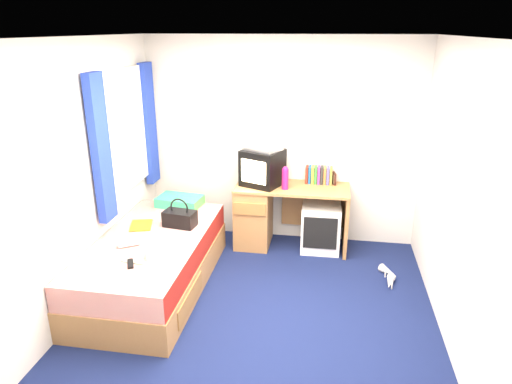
% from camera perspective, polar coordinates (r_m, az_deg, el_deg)
% --- Properties ---
extents(ground, '(3.40, 3.40, 0.00)m').
position_cam_1_polar(ground, '(4.33, 0.20, -14.90)').
color(ground, '#0C1438').
rests_on(ground, ground).
extents(room_shell, '(3.40, 3.40, 3.40)m').
position_cam_1_polar(room_shell, '(3.69, 0.23, 3.92)').
color(room_shell, white).
rests_on(room_shell, ground).
extents(bed, '(1.01, 2.00, 0.54)m').
position_cam_1_polar(bed, '(4.69, -12.73, -8.62)').
color(bed, '#A67645').
rests_on(bed, ground).
extents(pillow, '(0.53, 0.37, 0.11)m').
position_cam_1_polar(pillow, '(5.29, -9.51, -1.14)').
color(pillow, teal).
rests_on(pillow, bed).
extents(desk, '(1.30, 0.55, 0.75)m').
position_cam_1_polar(desk, '(5.40, 1.56, -2.56)').
color(desk, '#A67645').
rests_on(desk, ground).
extents(storage_cube, '(0.45, 0.45, 0.55)m').
position_cam_1_polar(storage_cube, '(5.39, 8.09, -4.33)').
color(storage_cube, white).
rests_on(storage_cube, ground).
extents(crt_tv, '(0.53, 0.51, 0.41)m').
position_cam_1_polar(crt_tv, '(5.22, 0.81, 3.08)').
color(crt_tv, black).
rests_on(crt_tv, desk).
extents(vcr, '(0.47, 0.43, 0.07)m').
position_cam_1_polar(vcr, '(5.16, 0.85, 5.68)').
color(vcr, '#BBBBBD').
rests_on(vcr, crt_tv).
extents(book_row, '(0.31, 0.13, 0.20)m').
position_cam_1_polar(book_row, '(5.36, 7.85, 2.13)').
color(book_row, maroon).
rests_on(book_row, desk).
extents(picture_frame, '(0.05, 0.12, 0.14)m').
position_cam_1_polar(picture_frame, '(5.36, 9.75, 1.70)').
color(picture_frame, black).
rests_on(picture_frame, desk).
extents(pink_water_bottle, '(0.08, 0.08, 0.23)m').
position_cam_1_polar(pink_water_bottle, '(5.12, 3.66, 1.62)').
color(pink_water_bottle, '#C01B69').
rests_on(pink_water_bottle, desk).
extents(aerosol_can, '(0.06, 0.06, 0.19)m').
position_cam_1_polar(aerosol_can, '(5.26, 2.83, 1.94)').
color(aerosol_can, white).
rests_on(aerosol_can, desk).
extents(handbag, '(0.35, 0.23, 0.30)m').
position_cam_1_polar(handbag, '(4.74, -9.51, -3.22)').
color(handbag, black).
rests_on(handbag, bed).
extents(towel, '(0.37, 0.33, 0.10)m').
position_cam_1_polar(towel, '(4.19, -11.14, -7.10)').
color(towel, white).
rests_on(towel, bed).
extents(magazine, '(0.28, 0.33, 0.01)m').
position_cam_1_polar(magazine, '(4.85, -14.18, -4.07)').
color(magazine, gold).
rests_on(magazine, bed).
extents(water_bottle, '(0.21, 0.17, 0.07)m').
position_cam_1_polar(water_bottle, '(4.44, -15.60, -6.16)').
color(water_bottle, silver).
rests_on(water_bottle, bed).
extents(colour_swatch_fan, '(0.23, 0.09, 0.01)m').
position_cam_1_polar(colour_swatch_fan, '(4.15, -15.01, -8.41)').
color(colour_swatch_fan, orange).
rests_on(colour_swatch_fan, bed).
extents(remote_control, '(0.11, 0.17, 0.02)m').
position_cam_1_polar(remote_control, '(4.12, -15.42, -8.63)').
color(remote_control, black).
rests_on(remote_control, bed).
extents(window_assembly, '(0.11, 1.42, 1.40)m').
position_cam_1_polar(window_assembly, '(5.00, -15.94, 7.01)').
color(window_assembly, silver).
rests_on(window_assembly, room_shell).
extents(white_heels, '(0.21, 0.44, 0.09)m').
position_cam_1_polar(white_heels, '(4.98, 16.32, -10.15)').
color(white_heels, silver).
rests_on(white_heels, ground).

